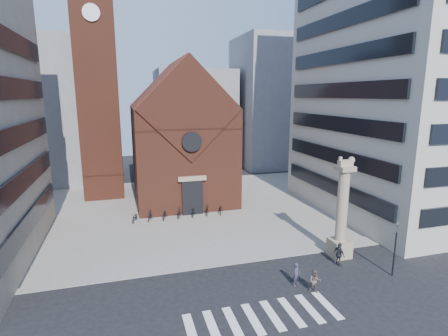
{
  "coord_description": "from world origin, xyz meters",
  "views": [
    {
      "loc": [
        -7.12,
        -20.91,
        13.55
      ],
      "look_at": [
        1.2,
        8.0,
        7.22
      ],
      "focal_mm": 28.0,
      "sensor_mm": 36.0,
      "label": 1
    }
  ],
  "objects": [
    {
      "name": "pedestrian_2",
      "position": [
        9.0,
        1.55,
        0.97
      ],
      "size": [
        0.67,
        1.2,
        1.94
      ],
      "primitive_type": "imported",
      "rotation": [
        0.0,
        0.0,
        1.75
      ],
      "color": "#26272E",
      "rests_on": "ground"
    },
    {
      "name": "scooter_1",
      "position": [
        -4.87,
        16.25,
        0.6
      ],
      "size": [
        1.02,
        1.9,
        1.1
      ],
      "primitive_type": "imported",
      "rotation": [
        0.0,
        0.0,
        -0.29
      ],
      "color": "black",
      "rests_on": "piazza"
    },
    {
      "name": "scooter_5",
      "position": [
        1.59,
        16.25,
        0.6
      ],
      "size": [
        1.02,
        1.9,
        1.1
      ],
      "primitive_type": "imported",
      "rotation": [
        0.0,
        0.0,
        -0.29
      ],
      "color": "black",
      "rests_on": "piazza"
    },
    {
      "name": "scooter_0",
      "position": [
        -6.49,
        16.25,
        0.55
      ],
      "size": [
        1.17,
        2.0,
        0.99
      ],
      "primitive_type": "imported",
      "rotation": [
        0.0,
        0.0,
        -0.29
      ],
      "color": "black",
      "rests_on": "piazza"
    },
    {
      "name": "pedestrian_0",
      "position": [
        4.27,
        -0.23,
        0.87
      ],
      "size": [
        0.76,
        0.69,
        1.74
      ],
      "primitive_type": "imported",
      "rotation": [
        0.0,
        0.0,
        0.55
      ],
      "color": "#312E40",
      "rests_on": "ground"
    },
    {
      "name": "campanile",
      "position": [
        -10.0,
        28.0,
        15.74
      ],
      "size": [
        5.5,
        5.5,
        31.2
      ],
      "color": "#602B1D",
      "rests_on": "ground"
    },
    {
      "name": "zebra_crossing",
      "position": [
        0.55,
        -3.0,
        0.01
      ],
      "size": [
        10.2,
        3.2,
        0.01
      ],
      "primitive_type": null,
      "color": "white",
      "rests_on": "ground"
    },
    {
      "name": "church",
      "position": [
        0.0,
        25.04,
        7.98
      ],
      "size": [
        12.0,
        16.65,
        18.0
      ],
      "color": "#602B1D",
      "rests_on": "ground"
    },
    {
      "name": "bg_block_mid",
      "position": [
        6.0,
        45.0,
        9.0
      ],
      "size": [
        14.0,
        12.0,
        18.0
      ],
      "primitive_type": "cube",
      "color": "gray",
      "rests_on": "ground"
    },
    {
      "name": "traffic_light",
      "position": [
        12.0,
        -1.0,
        2.29
      ],
      "size": [
        0.13,
        0.16,
        4.3
      ],
      "color": "black",
      "rests_on": "ground"
    },
    {
      "name": "lion_column",
      "position": [
        10.01,
        3.0,
        3.46
      ],
      "size": [
        1.63,
        1.6,
        8.68
      ],
      "color": "tan",
      "rests_on": "ground"
    },
    {
      "name": "piazza",
      "position": [
        0.0,
        19.0,
        0.03
      ],
      "size": [
        46.0,
        30.0,
        0.05
      ],
      "primitive_type": "cube",
      "color": "gray",
      "rests_on": "ground"
    },
    {
      "name": "scooter_4",
      "position": [
        -0.03,
        16.25,
        0.55
      ],
      "size": [
        1.17,
        2.0,
        0.99
      ],
      "primitive_type": "imported",
      "rotation": [
        0.0,
        0.0,
        -0.29
      ],
      "color": "black",
      "rests_on": "piazza"
    },
    {
      "name": "bg_block_right",
      "position": [
        22.0,
        42.0,
        12.0
      ],
      "size": [
        16.0,
        14.0,
        24.0
      ],
      "primitive_type": "cube",
      "color": "gray",
      "rests_on": "ground"
    },
    {
      "name": "pedestrian_1",
      "position": [
        5.04,
        -1.44,
        0.87
      ],
      "size": [
        1.04,
        0.94,
        1.74
      ],
      "primitive_type": "imported",
      "rotation": [
        0.0,
        0.0,
        -0.4
      ],
      "color": "#554744",
      "rests_on": "ground"
    },
    {
      "name": "scooter_3",
      "position": [
        -1.64,
        16.25,
        0.6
      ],
      "size": [
        1.02,
        1.9,
        1.1
      ],
      "primitive_type": "imported",
      "rotation": [
        0.0,
        0.0,
        -0.29
      ],
      "color": "black",
      "rests_on": "piazza"
    },
    {
      "name": "bg_block_left",
      "position": [
        -20.0,
        40.0,
        11.0
      ],
      "size": [
        16.0,
        14.0,
        22.0
      ],
      "primitive_type": "cube",
      "color": "gray",
      "rests_on": "ground"
    },
    {
      "name": "scooter_2",
      "position": [
        -3.26,
        16.25,
        0.55
      ],
      "size": [
        1.17,
        2.0,
        0.99
      ],
      "primitive_type": "imported",
      "rotation": [
        0.0,
        0.0,
        -0.29
      ],
      "color": "black",
      "rests_on": "piazza"
    },
    {
      "name": "ground",
      "position": [
        0.0,
        0.0,
        0.0
      ],
      "size": [
        120.0,
        120.0,
        0.0
      ],
      "primitive_type": "plane",
      "color": "black",
      "rests_on": "ground"
    },
    {
      "name": "scooter_6",
      "position": [
        3.2,
        16.25,
        0.55
      ],
      "size": [
        1.17,
        2.0,
        0.99
      ],
      "primitive_type": "imported",
      "rotation": [
        0.0,
        0.0,
        -0.29
      ],
      "color": "black",
      "rests_on": "piazza"
    },
    {
      "name": "building_right",
      "position": [
        24.0,
        12.0,
        16.0
      ],
      "size": [
        18.0,
        22.0,
        32.0
      ],
      "primitive_type": "cube",
      "color": "#A6A197",
      "rests_on": "ground"
    }
  ]
}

